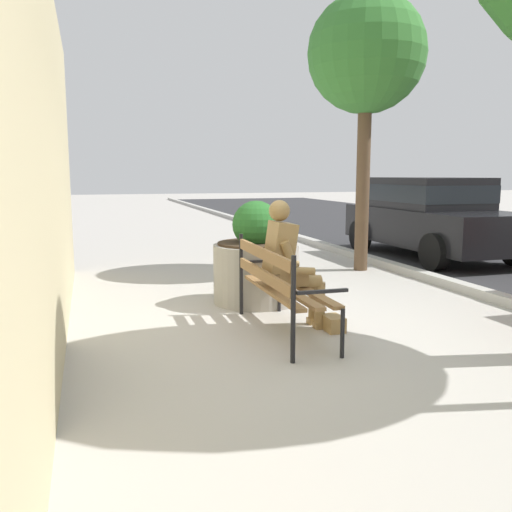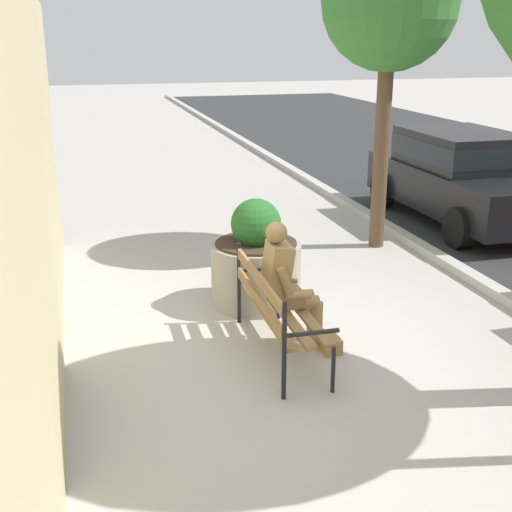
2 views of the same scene
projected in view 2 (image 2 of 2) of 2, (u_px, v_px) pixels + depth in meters
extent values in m
plane|color=#ADA8A0|center=(302.00, 356.00, 6.93)|extent=(80.00, 80.00, 0.00)
cube|color=#C6B78C|center=(1.00, 259.00, 4.36)|extent=(12.00, 0.50, 3.52)
cube|color=olive|center=(267.00, 315.00, 6.81)|extent=(1.70, 0.13, 0.04)
cube|color=olive|center=(285.00, 313.00, 6.85)|extent=(1.70, 0.13, 0.04)
cube|color=olive|center=(301.00, 311.00, 6.89)|extent=(1.70, 0.13, 0.04)
cube|color=olive|center=(259.00, 300.00, 6.73)|extent=(1.70, 0.06, 0.11)
cube|color=olive|center=(259.00, 279.00, 6.66)|extent=(1.70, 0.06, 0.11)
cylinder|color=black|center=(279.00, 300.00, 7.78)|extent=(0.04, 0.04, 0.45)
cylinder|color=black|center=(239.00, 283.00, 7.59)|extent=(0.04, 0.04, 0.95)
cube|color=black|center=(262.00, 269.00, 7.60)|extent=(0.04, 0.48, 0.03)
cylinder|color=black|center=(333.00, 370.00, 6.16)|extent=(0.04, 0.04, 0.45)
cylinder|color=black|center=(284.00, 351.00, 5.97)|extent=(0.04, 0.04, 0.95)
cube|color=black|center=(314.00, 333.00, 5.99)|extent=(0.04, 0.48, 0.03)
cube|color=olive|center=(286.00, 297.00, 6.97)|extent=(0.34, 0.32, 0.16)
cube|color=olive|center=(277.00, 268.00, 6.84)|extent=(0.36, 0.30, 0.55)
sphere|color=olive|center=(276.00, 233.00, 6.72)|extent=(0.22, 0.22, 0.22)
cylinder|color=olive|center=(273.00, 266.00, 7.06)|extent=(0.09, 0.18, 0.29)
cylinder|color=olive|center=(285.00, 280.00, 7.16)|extent=(0.08, 0.27, 0.10)
cylinder|color=olive|center=(285.00, 280.00, 6.66)|extent=(0.09, 0.18, 0.29)
cylinder|color=olive|center=(299.00, 295.00, 6.74)|extent=(0.08, 0.27, 0.10)
cylinder|color=olive|center=(296.00, 296.00, 7.09)|extent=(0.13, 0.37, 0.14)
cylinder|color=olive|center=(312.00, 318.00, 7.22)|extent=(0.11, 0.11, 0.50)
cube|color=olive|center=(316.00, 336.00, 7.30)|extent=(0.11, 0.24, 0.07)
cylinder|color=olive|center=(301.00, 302.00, 6.93)|extent=(0.13, 0.37, 0.14)
cylinder|color=olive|center=(317.00, 325.00, 7.06)|extent=(0.11, 0.11, 0.50)
cube|color=olive|center=(322.00, 343.00, 7.14)|extent=(0.11, 0.24, 0.07)
cube|color=olive|center=(330.00, 344.00, 7.01)|extent=(0.28, 0.18, 0.16)
cylinder|color=gray|center=(256.00, 274.00, 8.19)|extent=(1.08, 1.08, 0.75)
cylinder|color=#38281C|center=(256.00, 243.00, 8.07)|extent=(0.98, 0.98, 0.03)
sphere|color=#235B23|center=(256.00, 224.00, 7.99)|extent=(0.60, 0.60, 0.60)
cylinder|color=brown|center=(381.00, 153.00, 10.07)|extent=(0.23, 0.23, 2.89)
sphere|color=#387A33|center=(390.00, 1.00, 9.41)|extent=(1.93, 1.93, 1.93)
cube|color=black|center=(463.00, 188.00, 11.66)|extent=(4.10, 1.70, 0.70)
cube|color=black|center=(461.00, 149.00, 11.60)|extent=(2.13, 1.57, 0.60)
cube|color=black|center=(461.00, 149.00, 11.60)|extent=(2.14, 1.58, 0.33)
cylinder|color=black|center=(459.00, 228.00, 10.32)|extent=(0.64, 0.22, 0.64)
cylinder|color=black|center=(463.00, 186.00, 13.19)|extent=(0.64, 0.22, 0.64)
cylinder|color=black|center=(383.00, 191.00, 12.76)|extent=(0.64, 0.22, 0.64)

